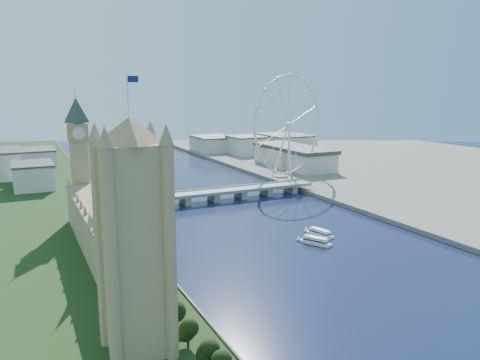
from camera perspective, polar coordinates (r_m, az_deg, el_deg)
ground at (r=238.85m, az=27.08°, el=-17.52°), size 2000.00×2000.00×0.00m
tree_row at (r=221.57m, az=-7.22°, el=-15.98°), size 9.09×201.09×21.26m
victoria_tower at (r=189.38m, az=-12.83°, el=-6.09°), size 28.16×28.16×112.00m
parliament_range at (r=309.27m, az=-16.14°, el=-6.54°), size 24.00×200.00×70.00m
big_ben at (r=404.99m, az=-19.12°, el=4.31°), size 20.02×20.02×110.00m
westminster_bridge at (r=467.89m, az=-3.25°, el=-1.73°), size 220.00×22.00×9.50m
london_eye at (r=561.97m, az=5.93°, el=6.63°), size 113.60×39.12×124.30m
county_hall at (r=662.17m, az=6.49°, el=1.38°), size 54.00×144.00×35.00m
city_skyline at (r=720.63m, az=-8.31°, el=3.47°), size 505.00×280.00×32.00m
tour_boat_near at (r=343.73m, az=9.18°, el=-7.71°), size 17.90×26.28×5.74m
tour_boat_far at (r=363.12m, az=9.69°, el=-6.71°), size 12.53×26.65×5.67m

